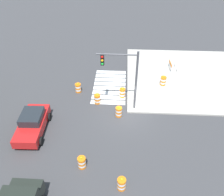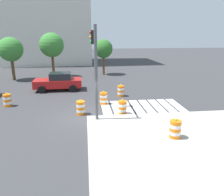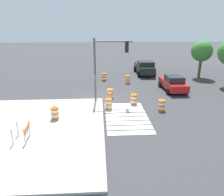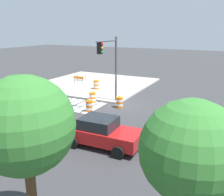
# 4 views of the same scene
# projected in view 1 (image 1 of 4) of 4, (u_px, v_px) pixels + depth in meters

# --- Properties ---
(ground_plane) EXTENTS (120.00, 120.00, 0.00)m
(ground_plane) POSITION_uv_depth(u_px,v_px,m) (127.00, 113.00, 20.83)
(ground_plane) COLOR #38383A
(sidewalk_corner) EXTENTS (12.00, 12.00, 0.15)m
(sidewalk_corner) POSITION_uv_depth(u_px,v_px,m) (184.00, 77.00, 25.26)
(sidewalk_corner) COLOR #ADA89E
(sidewalk_corner) RESTS_ON ground
(crosswalk_stripes) EXTENTS (5.85, 3.20, 0.02)m
(crosswalk_stripes) POSITION_uv_depth(u_px,v_px,m) (110.00, 86.00, 24.05)
(crosswalk_stripes) COLOR silver
(crosswalk_stripes) RESTS_ON ground
(sports_car) EXTENTS (4.35, 2.24, 1.63)m
(sports_car) POSITION_uv_depth(u_px,v_px,m) (32.00, 123.00, 18.67)
(sports_car) COLOR red
(sports_car) RESTS_ON ground
(traffic_barrel_near_corner) EXTENTS (0.56, 0.56, 1.02)m
(traffic_barrel_near_corner) POSITION_uv_depth(u_px,v_px,m) (119.00, 112.00, 20.28)
(traffic_barrel_near_corner) COLOR orange
(traffic_barrel_near_corner) RESTS_ON ground
(traffic_barrel_crosswalk_end) EXTENTS (0.56, 0.56, 1.02)m
(traffic_barrel_crosswalk_end) POSITION_uv_depth(u_px,v_px,m) (122.00, 184.00, 14.90)
(traffic_barrel_crosswalk_end) COLOR orange
(traffic_barrel_crosswalk_end) RESTS_ON ground
(traffic_barrel_median_near) EXTENTS (0.56, 0.56, 1.02)m
(traffic_barrel_median_near) POSITION_uv_depth(u_px,v_px,m) (97.00, 99.00, 21.67)
(traffic_barrel_median_near) COLOR orange
(traffic_barrel_median_near) RESTS_ON ground
(traffic_barrel_median_far) EXTENTS (0.56, 0.56, 1.02)m
(traffic_barrel_median_far) POSITION_uv_depth(u_px,v_px,m) (82.00, 162.00, 16.17)
(traffic_barrel_median_far) COLOR orange
(traffic_barrel_median_far) RESTS_ON ground
(traffic_barrel_far_curb) EXTENTS (0.56, 0.56, 1.02)m
(traffic_barrel_far_curb) POSITION_uv_depth(u_px,v_px,m) (122.00, 93.00, 22.42)
(traffic_barrel_far_curb) COLOR orange
(traffic_barrel_far_curb) RESTS_ON ground
(traffic_barrel_lane_center) EXTENTS (0.56, 0.56, 1.02)m
(traffic_barrel_lane_center) POSITION_uv_depth(u_px,v_px,m) (78.00, 88.00, 23.04)
(traffic_barrel_lane_center) COLOR orange
(traffic_barrel_lane_center) RESTS_ON ground
(traffic_barrel_on_sidewalk) EXTENTS (0.56, 0.56, 1.02)m
(traffic_barrel_on_sidewalk) POSITION_uv_depth(u_px,v_px,m) (163.00, 81.00, 23.73)
(traffic_barrel_on_sidewalk) COLOR orange
(traffic_barrel_on_sidewalk) RESTS_ON sidewalk_corner
(construction_barricade) EXTENTS (1.30, 0.84, 1.00)m
(construction_barricade) POSITION_uv_depth(u_px,v_px,m) (172.00, 65.00, 25.95)
(construction_barricade) COLOR silver
(construction_barricade) RESTS_ON sidewalk_corner
(traffic_light_pole) EXTENTS (0.47, 3.29, 5.50)m
(traffic_light_pole) POSITION_uv_depth(u_px,v_px,m) (123.00, 71.00, 18.91)
(traffic_light_pole) COLOR #4C4C51
(traffic_light_pole) RESTS_ON sidewalk_corner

